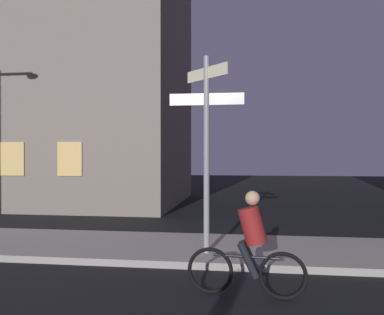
% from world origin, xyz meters
% --- Properties ---
extents(sidewalk_kerb, '(40.00, 2.73, 0.14)m').
position_xyz_m(sidewalk_kerb, '(0.00, 7.35, 0.07)').
color(sidewalk_kerb, '#9E9991').
rests_on(sidewalk_kerb, ground_plane).
extents(signpost, '(1.53, 0.91, 4.03)m').
position_xyz_m(signpost, '(-0.32, 6.75, 2.51)').
color(signpost, gray).
rests_on(signpost, sidewalk_kerb).
extents(cyclist, '(1.81, 0.37, 1.61)m').
position_xyz_m(cyclist, '(0.53, 4.69, 0.75)').
color(cyclist, black).
rests_on(cyclist, ground_plane).
extents(building_left_block, '(10.86, 7.74, 15.70)m').
position_xyz_m(building_left_block, '(-7.84, 15.79, 7.85)').
color(building_left_block, slate).
rests_on(building_left_block, ground_plane).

